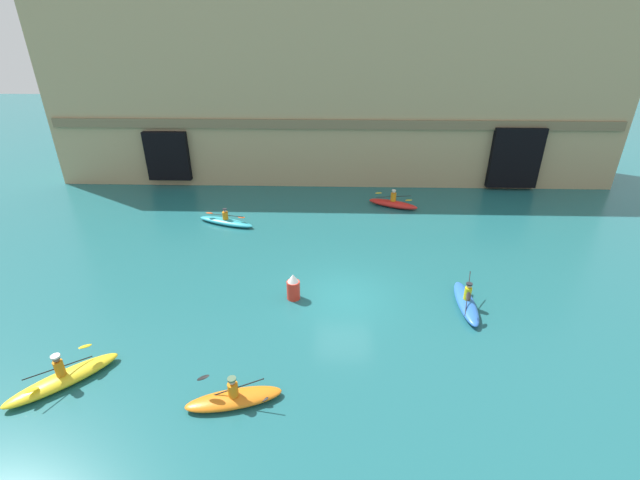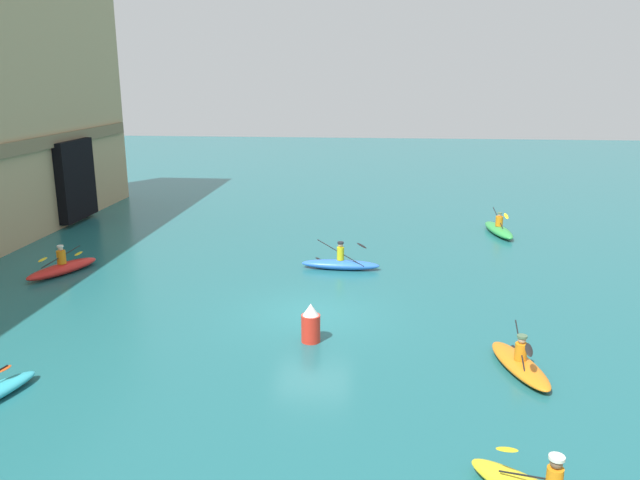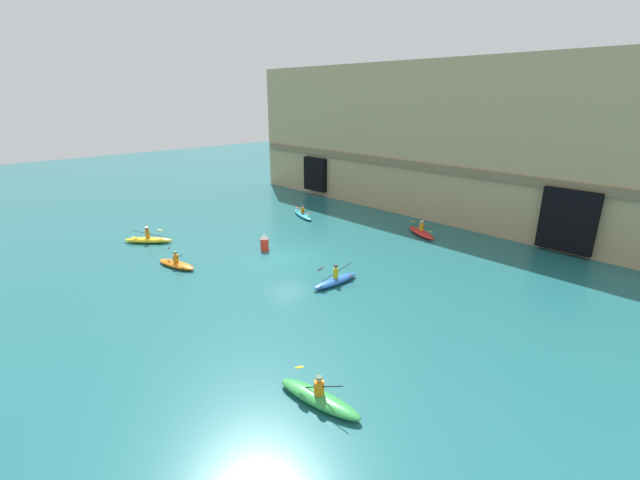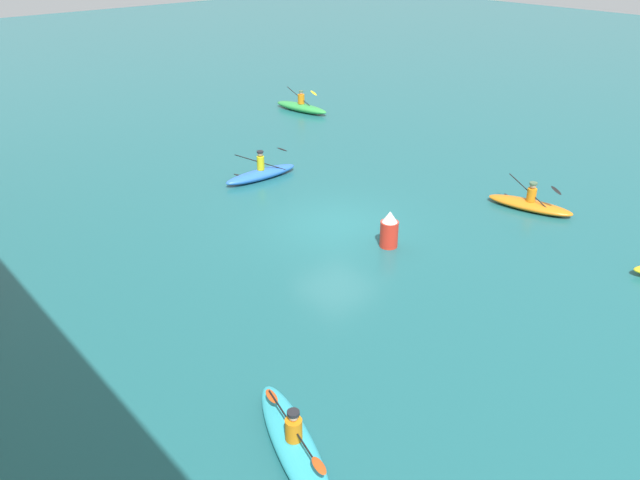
{
  "view_description": "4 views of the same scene",
  "coord_description": "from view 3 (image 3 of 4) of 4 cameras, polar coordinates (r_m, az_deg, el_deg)",
  "views": [
    {
      "loc": [
        -0.57,
        -15.33,
        10.38
      ],
      "look_at": [
        -1.15,
        3.26,
        1.07
      ],
      "focal_mm": 24.0,
      "sensor_mm": 36.0,
      "label": 1
    },
    {
      "loc": [
        -19.04,
        -2.11,
        7.58
      ],
      "look_at": [
        1.79,
        -0.06,
        2.05
      ],
      "focal_mm": 35.0,
      "sensor_mm": 36.0,
      "label": 2
    },
    {
      "loc": [
        20.26,
        -16.23,
        10.05
      ],
      "look_at": [
        1.99,
        1.07,
        1.48
      ],
      "focal_mm": 24.0,
      "sensor_mm": 36.0,
      "label": 3
    },
    {
      "loc": [
        -13.65,
        12.63,
        8.93
      ],
      "look_at": [
        -1.59,
        2.12,
        0.76
      ],
      "focal_mm": 35.0,
      "sensor_mm": 36.0,
      "label": 4
    }
  ],
  "objects": [
    {
      "name": "kayak_red",
      "position": [
        32.97,
        13.33,
        1.01
      ],
      "size": [
        3.23,
        2.03,
        1.16
      ],
      "rotation": [
        0.0,
        0.0,
        2.71
      ],
      "color": "red",
      "rests_on": "ground"
    },
    {
      "name": "kayak_yellow",
      "position": [
        32.91,
        -21.93,
        0.05
      ],
      "size": [
        2.99,
        3.01,
        1.18
      ],
      "rotation": [
        0.0,
        0.0,
        3.93
      ],
      "color": "yellow",
      "rests_on": "ground"
    },
    {
      "name": "marker_buoy",
      "position": [
        29.17,
        -7.42,
        -0.35
      ],
      "size": [
        0.56,
        0.56,
        1.18
      ],
      "color": "red",
      "rests_on": "ground"
    },
    {
      "name": "kayak_green",
      "position": [
        15.55,
        -0.13,
        -20.29
      ],
      "size": [
        3.43,
        1.33,
        1.23
      ],
      "rotation": [
        0.0,
        0.0,
        3.31
      ],
      "color": "green",
      "rests_on": "ground"
    },
    {
      "name": "kayak_blue",
      "position": [
        23.97,
        2.09,
        -5.37
      ],
      "size": [
        0.84,
        3.18,
        1.19
      ],
      "rotation": [
        0.0,
        0.0,
        4.68
      ],
      "color": "blue",
      "rests_on": "ground"
    },
    {
      "name": "cliff_bluff",
      "position": [
        39.24,
        14.7,
        12.75
      ],
      "size": [
        39.49,
        6.07,
        12.68
      ],
      "color": "tan",
      "rests_on": "ground"
    },
    {
      "name": "ground_plane",
      "position": [
        27.84,
        -4.41,
        -2.4
      ],
      "size": [
        120.0,
        120.0,
        0.0
      ],
      "primitive_type": "plane",
      "color": "#1E6066"
    },
    {
      "name": "kayak_cyan",
      "position": [
        37.18,
        -2.33,
        3.43
      ],
      "size": [
        3.58,
        1.91,
        0.98
      ],
      "rotation": [
        0.0,
        0.0,
        2.79
      ],
      "color": "#33B2C6",
      "rests_on": "ground"
    },
    {
      "name": "kayak_orange",
      "position": [
        27.72,
        -18.61,
        -3.03
      ],
      "size": [
        3.04,
        1.53,
        1.11
      ],
      "rotation": [
        0.0,
        0.0,
        3.4
      ],
      "color": "orange",
      "rests_on": "ground"
    }
  ]
}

